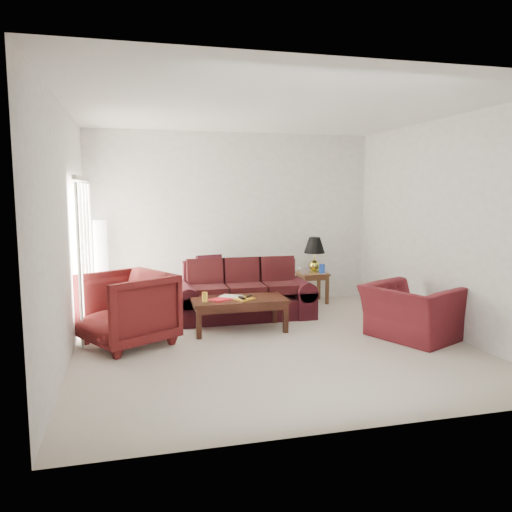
% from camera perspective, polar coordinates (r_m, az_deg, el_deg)
% --- Properties ---
extents(floor, '(5.00, 5.00, 0.00)m').
position_cam_1_polar(floor, '(6.69, 1.80, -9.89)').
color(floor, beige).
rests_on(floor, ground).
extents(blinds, '(0.10, 2.00, 2.16)m').
position_cam_1_polar(blinds, '(7.52, -19.06, 0.08)').
color(blinds, silver).
rests_on(blinds, ground).
extents(sofa, '(2.17, 0.98, 0.88)m').
position_cam_1_polar(sofa, '(7.86, -1.35, -3.95)').
color(sofa, black).
rests_on(sofa, ground).
extents(throw_pillow, '(0.46, 0.29, 0.44)m').
position_cam_1_polar(throw_pillow, '(8.46, -5.32, -1.34)').
color(throw_pillow, black).
rests_on(throw_pillow, sofa).
extents(end_table, '(0.50, 0.50, 0.54)m').
position_cam_1_polar(end_table, '(9.02, 6.44, -3.59)').
color(end_table, '#471F18').
rests_on(end_table, ground).
extents(table_lamp, '(0.47, 0.47, 0.63)m').
position_cam_1_polar(table_lamp, '(8.99, 6.69, 0.15)').
color(table_lamp, gold).
rests_on(table_lamp, end_table).
extents(clock, '(0.14, 0.06, 0.13)m').
position_cam_1_polar(clock, '(8.82, 5.67, -1.62)').
color(clock, silver).
rests_on(clock, end_table).
extents(blue_canister, '(0.11, 0.11, 0.16)m').
position_cam_1_polar(blue_canister, '(8.91, 7.55, -1.44)').
color(blue_canister, blue).
rests_on(blue_canister, end_table).
extents(picture_frame, '(0.20, 0.21, 0.05)m').
position_cam_1_polar(picture_frame, '(9.05, 5.42, -1.28)').
color(picture_frame, '#B1B1B5').
rests_on(picture_frame, end_table).
extents(floor_lamp, '(0.32, 0.32, 1.55)m').
position_cam_1_polar(floor_lamp, '(8.40, -17.26, -1.22)').
color(floor_lamp, white).
rests_on(floor_lamp, ground).
extents(armchair_left, '(1.43, 1.41, 0.96)m').
position_cam_1_polar(armchair_left, '(6.69, -14.59, -5.88)').
color(armchair_left, '#471011').
rests_on(armchair_left, ground).
extents(armchair_right, '(1.36, 1.43, 0.73)m').
position_cam_1_polar(armchair_right, '(7.10, 17.33, -6.15)').
color(armchair_right, '#471015').
rests_on(armchair_right, ground).
extents(coffee_table, '(1.41, 0.83, 0.47)m').
position_cam_1_polar(coffee_table, '(7.20, -1.96, -6.68)').
color(coffee_table, black).
rests_on(coffee_table, ground).
extents(magazine_red, '(0.33, 0.31, 0.02)m').
position_cam_1_polar(magazine_red, '(7.06, -4.08, -4.97)').
color(magazine_red, red).
rests_on(magazine_red, coffee_table).
extents(magazine_white, '(0.38, 0.36, 0.02)m').
position_cam_1_polar(magazine_white, '(7.22, -2.91, -4.66)').
color(magazine_white, white).
rests_on(magazine_white, coffee_table).
extents(magazine_orange, '(0.33, 0.30, 0.02)m').
position_cam_1_polar(magazine_orange, '(7.09, -1.34, -4.90)').
color(magazine_orange, gold).
rests_on(magazine_orange, coffee_table).
extents(remote_a, '(0.07, 0.19, 0.02)m').
position_cam_1_polar(remote_a, '(7.06, -1.63, -4.78)').
color(remote_a, black).
rests_on(remote_a, coffee_table).
extents(remote_b, '(0.13, 0.15, 0.02)m').
position_cam_1_polar(remote_b, '(7.16, -0.81, -4.61)').
color(remote_b, black).
rests_on(remote_b, coffee_table).
extents(yellow_glass, '(0.09, 0.09, 0.13)m').
position_cam_1_polar(yellow_glass, '(6.96, -5.88, -4.68)').
color(yellow_glass, yellow).
rests_on(yellow_glass, coffee_table).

